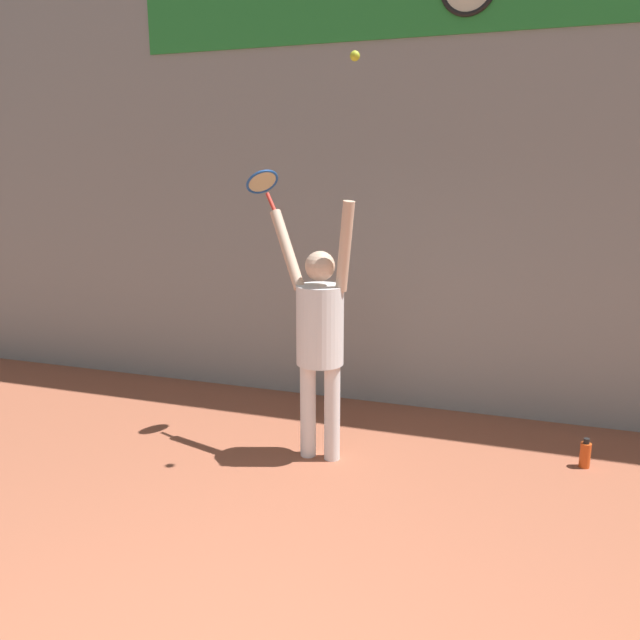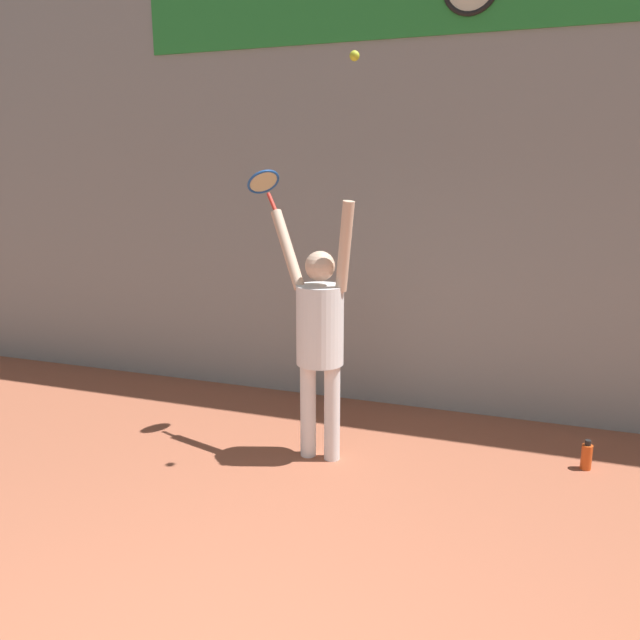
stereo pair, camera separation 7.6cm
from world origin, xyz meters
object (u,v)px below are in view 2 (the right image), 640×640
object	(u,v)px
water_bottle	(587,456)
tennis_ball	(354,56)
tennis_player	(320,331)
tennis_racket	(264,184)

from	to	relation	value
water_bottle	tennis_ball	bearing A→B (deg)	-162.04
tennis_player	tennis_racket	size ratio (longest dim) A/B	5.75
tennis_player	tennis_racket	distance (m)	1.35
tennis_racket	tennis_ball	bearing A→B (deg)	-26.84
tennis_player	water_bottle	world-z (taller)	tennis_player
tennis_racket	tennis_ball	size ratio (longest dim) A/B	5.23
tennis_player	tennis_ball	xyz separation A→B (m)	(0.29, -0.09, 2.02)
tennis_racket	tennis_ball	distance (m)	1.35
tennis_player	tennis_ball	world-z (taller)	tennis_ball
tennis_racket	water_bottle	bearing A→B (deg)	2.53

